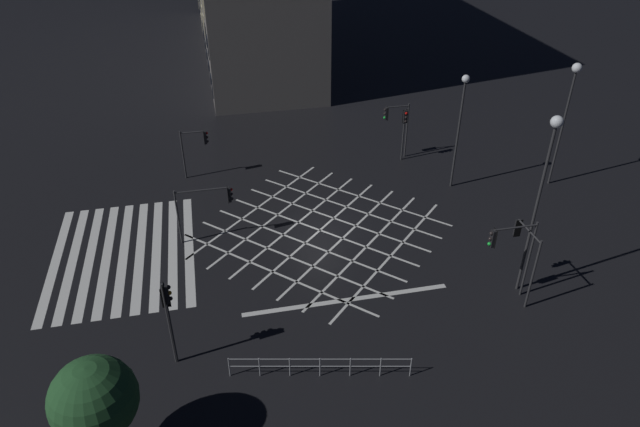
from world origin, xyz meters
TOP-DOWN VIEW (x-y plane):
  - ground_plane at (0.00, 0.00)m, footprint 200.00×200.00m
  - road_markings at (0.27, -7.04)m, footprint 15.85×23.04m
  - traffic_light_nw_cross at (-8.13, 7.21)m, footprint 0.36×1.88m
  - traffic_light_se_cross at (8.70, -8.31)m, footprint 0.36×0.39m
  - traffic_light_sw_cross at (-8.21, -6.69)m, footprint 0.36×1.86m
  - traffic_light_se_main at (8.62, -8.35)m, footprint 0.39×0.36m
  - traffic_light_ne_cross at (7.81, 7.54)m, footprint 0.36×2.44m
  - traffic_light_ne_main at (7.56, 8.50)m, footprint 2.28×0.36m
  - traffic_light_median_south at (-0.46, -6.28)m, footprint 0.36×3.21m
  - traffic_light_nw_main at (-7.60, 7.73)m, footprint 0.39×0.36m
  - street_lamp_east at (-2.26, 16.35)m, footprint 0.61×0.61m
  - street_lamp_west at (7.35, 8.80)m, footprint 0.56×0.56m
  - street_lamp_far at (-3.31, 9.71)m, footprint 0.49×0.49m
  - street_tree_near at (13.11, -10.71)m, footprint 3.02×3.02m
  - pedestrian_railing at (10.85, -2.35)m, footprint 1.69×7.61m

SIDE VIEW (x-z plane):
  - ground_plane at x=0.00m, z-range 0.00..0.00m
  - road_markings at x=0.27m, z-range 0.00..0.01m
  - pedestrian_railing at x=10.85m, z-range 0.14..1.19m
  - traffic_light_sw_cross at x=-8.21m, z-range 0.79..4.28m
  - traffic_light_median_south at x=-0.46m, z-range 0.84..4.29m
  - traffic_light_nw_main at x=-7.60m, z-range 0.84..4.73m
  - traffic_light_ne_main at x=7.56m, z-range 0.93..4.93m
  - traffic_light_se_main at x=8.62m, z-range 0.88..5.02m
  - traffic_light_nw_cross at x=-8.13m, z-range 0.93..5.04m
  - traffic_light_se_cross at x=8.70m, z-range 0.94..5.35m
  - traffic_light_ne_cross at x=7.81m, z-range 1.03..5.44m
  - street_tree_near at x=13.11m, z-range 0.91..5.77m
  - street_lamp_far at x=-3.31m, z-range 1.50..9.19m
  - street_lamp_east at x=-2.26m, z-range 2.18..10.47m
  - street_lamp_west at x=7.35m, z-range 2.13..11.67m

